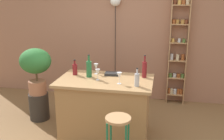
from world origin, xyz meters
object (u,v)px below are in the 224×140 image
bottle_olive_oil (75,69)px  cookbook (112,74)px  bar_stool (118,131)px  plant_stool (39,106)px  potted_plant (36,65)px  bottle_vinegar (137,79)px  wine_glass_left (119,76)px  pendant_globe_light (115,3)px  wine_glass_right (98,72)px  bottle_spirits_clear (144,69)px  bottle_soda_blue (89,69)px  spice_shelf (178,52)px  wine_glass_center (96,67)px

bottle_olive_oil → cookbook: bottle_olive_oil is taller
bar_stool → plant_stool: bar_stool is taller
potted_plant → bottle_vinegar: size_ratio=3.09×
bottle_vinegar → bottle_olive_oil: (-0.99, 0.34, -0.01)m
potted_plant → bottle_olive_oil: potted_plant is taller
wine_glass_left → pendant_globe_light: (-0.38, 1.69, 0.93)m
potted_plant → wine_glass_right: bearing=-17.0°
bottle_vinegar → wine_glass_right: (-0.58, 0.16, 0.02)m
bar_stool → pendant_globe_light: bearing=101.6°
bar_stool → wine_glass_right: 0.96m
plant_stool → bottle_spirits_clear: bearing=-3.1°
bottle_soda_blue → pendant_globe_light: 1.74m
wine_glass_left → cookbook: bearing=115.1°
wine_glass_left → spice_shelf: bearing=62.8°
wine_glass_left → cookbook: 0.44m
spice_shelf → wine_glass_center: (-1.29, -1.27, -0.03)m
potted_plant → bottle_soda_blue: size_ratio=2.29×
potted_plant → pendant_globe_light: (1.11, 1.24, 0.98)m
spice_shelf → potted_plant: bearing=-152.7°
wine_glass_left → bottle_olive_oil: bearing=158.8°
bottle_spirits_clear → bottle_olive_oil: size_ratio=1.42×
wine_glass_center → pendant_globe_light: 1.60m
cookbook → wine_glass_right: bearing=-121.2°
bar_stool → plant_stool: (-1.57, 1.04, -0.27)m
bottle_olive_oil → pendant_globe_light: bearing=75.5°
spice_shelf → bottle_vinegar: bearing=-109.5°
plant_stool → potted_plant: 0.74m
bar_stool → bottle_spirits_clear: 1.10m
wine_glass_left → wine_glass_center: 0.58m
bottle_soda_blue → wine_glass_left: size_ratio=2.09×
spice_shelf → bottle_olive_oil: size_ratio=8.72×
cookbook → pendant_globe_light: 1.67m
spice_shelf → cookbook: 1.64m
bottle_spirits_clear → cookbook: bearing=176.6°
potted_plant → bottle_vinegar: (1.73, -0.51, 0.03)m
bottle_soda_blue → bottle_olive_oil: (-0.24, 0.07, -0.04)m
bottle_vinegar → wine_glass_left: (-0.25, 0.05, 0.02)m
pendant_globe_light → bottle_soda_blue: bearing=-94.7°
bar_stool → bottle_soda_blue: 1.13m
bar_stool → potted_plant: potted_plant is taller
bottle_olive_oil → wine_glass_center: 0.33m
spice_shelf → bottle_olive_oil: 2.11m
spice_shelf → wine_glass_center: 1.81m
bottle_spirits_clear → bottle_vinegar: bearing=-99.4°
bottle_soda_blue → bottle_spirits_clear: size_ratio=1.01×
bar_stool → wine_glass_center: 1.22m
bar_stool → cookbook: (-0.27, 0.97, 0.42)m
bottle_spirits_clear → bottle_olive_oil: (-1.06, -0.07, -0.04)m
plant_stool → pendant_globe_light: size_ratio=0.22×
bottle_olive_oil → cookbook: 0.57m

